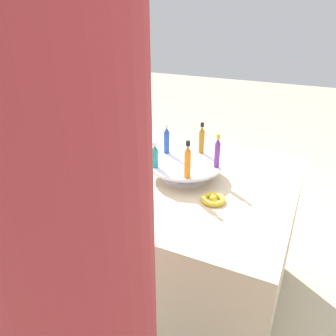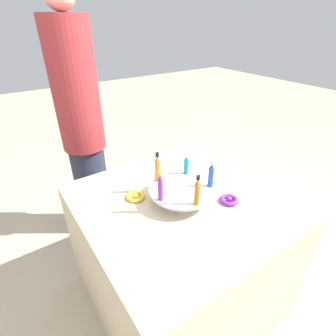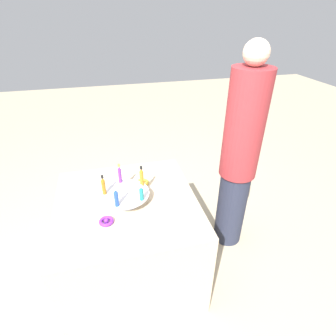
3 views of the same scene
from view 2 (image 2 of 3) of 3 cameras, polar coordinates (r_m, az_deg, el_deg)
The scene contains 11 objects.
ground_plane at distance 1.78m, azimuth 2.33°, elevation -25.65°, with size 12.00×12.00×0.00m, color tan.
party_table at distance 1.50m, azimuth 2.63°, elevation -17.93°, with size 0.92×0.92×0.72m.
display_stand at distance 1.23m, azimuth 3.06°, elevation -5.29°, with size 0.31×0.31×0.07m.
bottle_orange at distance 1.23m, azimuth -2.30°, elevation -0.01°, with size 0.03×0.03×0.15m.
bottle_purple at distance 1.11m, azimuth -1.66°, elevation -4.16°, with size 0.02×0.02×0.14m.
bottle_amber at distance 1.09m, azimuth 6.38°, elevation -5.09°, with size 0.02×0.02×0.14m.
bottle_blue at distance 1.21m, azimuth 9.36°, elevation -1.45°, with size 0.03×0.03×0.14m.
bottle_teal at distance 1.30m, azimuth 4.04°, elevation 0.71°, with size 0.03×0.03×0.11m.
ribbon_bow_purple at distance 1.27m, azimuth 13.13°, elevation -6.77°, with size 0.09×0.09×0.03m.
ribbon_bow_gold at distance 1.27m, azimuth -7.08°, elevation -6.13°, with size 0.09×0.09×0.03m.
person_figure at distance 1.85m, azimuth -18.22°, elevation 8.47°, with size 0.28×0.28×1.66m.
Camera 2 is at (-0.79, 0.62, 1.47)m, focal length 28.00 mm.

